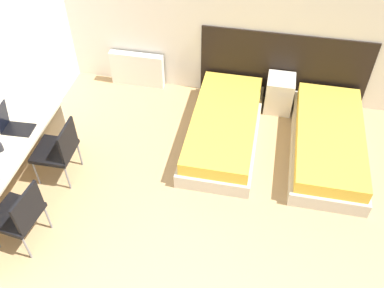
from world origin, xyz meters
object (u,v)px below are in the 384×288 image
bed_near_window (224,128)px  laptop (13,125)px  bed_near_door (328,142)px  chair_near_notebook (20,214)px  nightstand (279,94)px  chair_near_laptop (58,149)px

bed_near_window → laptop: (-2.34, -1.10, 0.61)m
laptop → bed_near_door: bearing=13.4°
chair_near_notebook → bed_near_window: bearing=54.8°
bed_near_door → nightstand: (-0.69, 0.81, 0.08)m
chair_near_notebook → laptop: 1.10m
chair_near_notebook → laptop: bearing=123.7°
chair_near_notebook → laptop: laptop is taller
nightstand → laptop: size_ratio=1.50×
bed_near_window → bed_near_door: same height
bed_near_window → bed_near_door: (1.39, 0.00, 0.00)m
chair_near_laptop → chair_near_notebook: 0.97m
bed_near_window → chair_near_laptop: (-1.87, -1.07, 0.28)m
chair_near_laptop → chair_near_notebook: bearing=-91.1°
nightstand → chair_near_laptop: size_ratio=0.64×
nightstand → chair_near_laptop: bearing=-143.7°
bed_near_window → chair_near_laptop: bearing=-150.1°
laptop → bed_near_window: bearing=22.2°
laptop → nightstand: bearing=29.2°
bed_near_door → chair_near_laptop: chair_near_laptop is taller
chair_near_laptop → chair_near_notebook: size_ratio=1.00×
bed_near_door → chair_near_notebook: size_ratio=2.42×
bed_near_door → laptop: bearing=-163.5°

